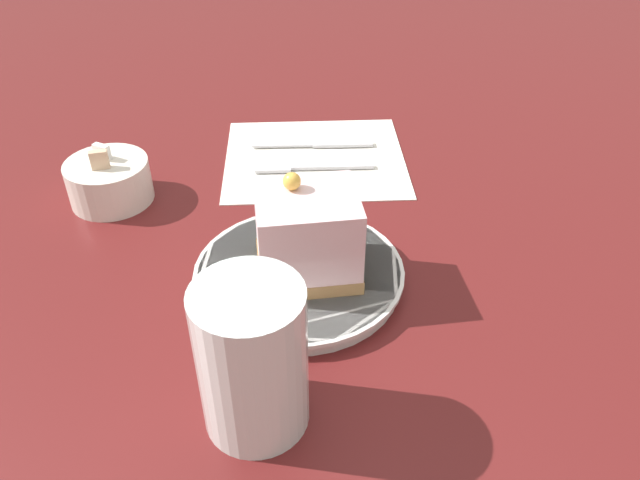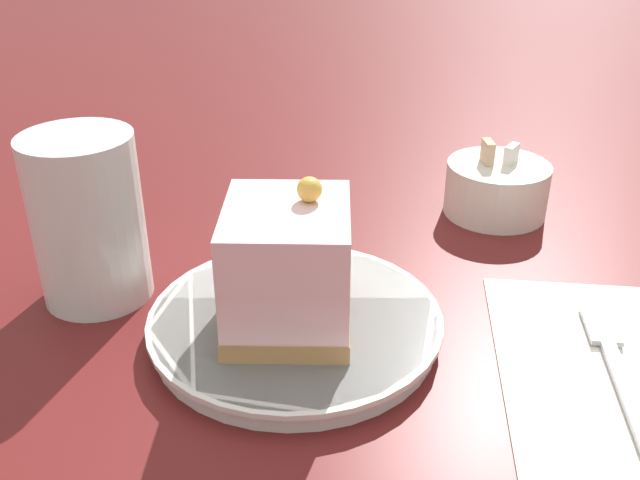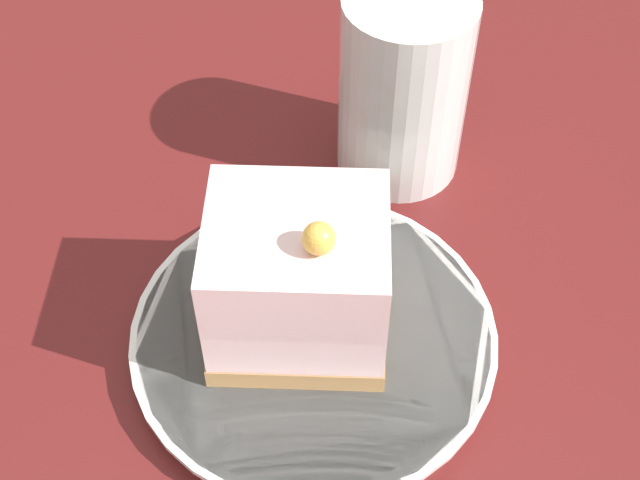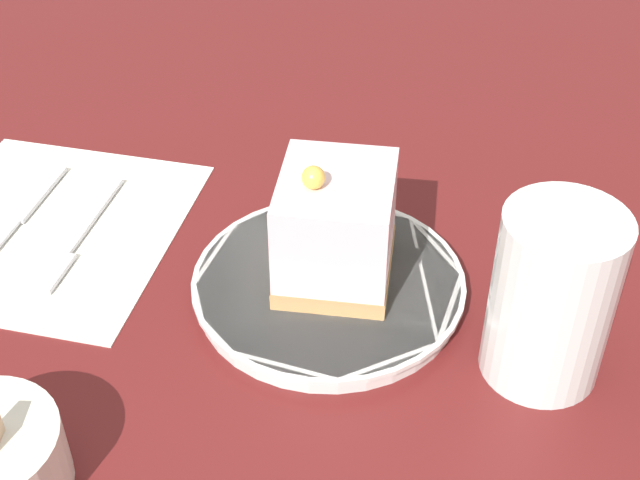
{
  "view_description": "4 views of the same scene",
  "coord_description": "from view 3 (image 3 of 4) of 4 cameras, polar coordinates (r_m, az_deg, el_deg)",
  "views": [
    {
      "loc": [
        -0.51,
        -0.05,
        0.42
      ],
      "look_at": [
        -0.04,
        -0.02,
        0.06
      ],
      "focal_mm": 35.0,
      "sensor_mm": 36.0,
      "label": 1
    },
    {
      "loc": [
        0.08,
        -0.41,
        0.3
      ],
      "look_at": [
        -0.01,
        0.01,
        0.08
      ],
      "focal_mm": 40.0,
      "sensor_mm": 36.0,
      "label": 2
    },
    {
      "loc": [
        0.25,
        0.07,
        0.44
      ],
      "look_at": [
        -0.05,
        -0.0,
        0.08
      ],
      "focal_mm": 50.0,
      "sensor_mm": 36.0,
      "label": 3
    },
    {
      "loc": [
        -0.19,
        0.48,
        0.47
      ],
      "look_at": [
        -0.03,
        0.01,
        0.06
      ],
      "focal_mm": 50.0,
      "sensor_mm": 36.0,
      "label": 4
    }
  ],
  "objects": [
    {
      "name": "ground_plane",
      "position": [
        0.51,
        -1.17,
        -9.56
      ],
      "size": [
        4.0,
        4.0,
        0.0
      ],
      "primitive_type": "plane",
      "color": "#5B1919"
    },
    {
      "name": "plate",
      "position": [
        0.52,
        -0.84,
        -6.23
      ],
      "size": [
        0.21,
        0.21,
        0.02
      ],
      "color": "silver",
      "rests_on": "ground_plane"
    },
    {
      "name": "cake_slice",
      "position": [
        0.48,
        -1.44,
        -2.51
      ],
      "size": [
        0.1,
        0.11,
        0.1
      ],
      "rotation": [
        0.0,
        0.0,
        0.19
      ],
      "color": "#9E7547",
      "rests_on": "plate"
    },
    {
      "name": "drinking_glass",
      "position": [
        0.58,
        5.36,
        9.73
      ],
      "size": [
        0.08,
        0.08,
        0.13
      ],
      "color": "silver",
      "rests_on": "ground_plane"
    }
  ]
}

